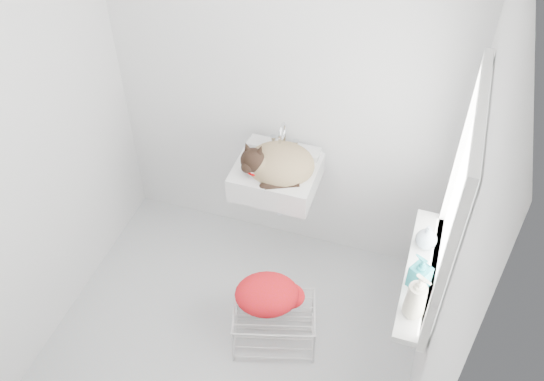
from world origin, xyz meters
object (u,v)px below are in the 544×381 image
(sink, at_px, (276,167))
(bottle_a, at_px, (412,313))
(cat, at_px, (278,164))
(bottle_b, at_px, (417,285))
(bottle_c, at_px, (425,245))
(wire_rack, at_px, (274,323))

(sink, height_order, bottle_a, bottle_a)
(cat, height_order, bottle_b, cat)
(bottle_b, height_order, bottle_c, bottle_b)
(bottle_a, bearing_deg, cat, 139.47)
(wire_rack, xyz_separation_m, bottle_a, (0.76, -0.19, 0.70))
(sink, xyz_separation_m, bottle_b, (0.95, -0.64, 0.00))
(bottle_c, bearing_deg, sink, 159.00)
(cat, xyz_separation_m, bottle_c, (0.94, -0.35, -0.04))
(sink, xyz_separation_m, bottle_a, (0.95, -0.82, 0.00))
(wire_rack, relative_size, bottle_b, 2.39)
(sink, height_order, wire_rack, sink)
(wire_rack, distance_m, bottle_a, 1.05)
(wire_rack, bearing_deg, bottle_b, -1.03)
(cat, bearing_deg, bottle_c, -30.19)
(sink, xyz_separation_m, bottle_c, (0.95, -0.36, 0.00))
(cat, distance_m, bottle_b, 1.13)
(wire_rack, height_order, bottle_b, bottle_b)
(sink, bearing_deg, wire_rack, -73.24)
(cat, relative_size, bottle_a, 2.01)
(wire_rack, xyz_separation_m, bottle_b, (0.76, -0.01, 0.70))
(wire_rack, bearing_deg, bottle_a, -13.93)
(bottle_b, bearing_deg, bottle_c, 90.00)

